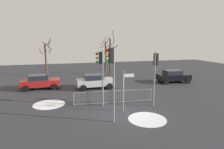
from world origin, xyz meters
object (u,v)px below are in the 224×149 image
(traffic_light_foreground_left, at_px, (101,66))
(direction_sign_post, at_px, (124,89))
(traffic_light_mid_right, at_px, (156,67))
(bare_tree_left, at_px, (110,55))
(traffic_light_foreground_right, at_px, (111,67))
(bare_tree_centre, at_px, (105,54))
(car_silver_trailing, at_px, (95,81))
(car_red_far, at_px, (40,82))
(car_black_mid, at_px, (173,76))
(bare_tree_right, at_px, (46,57))

(traffic_light_foreground_left, distance_m, direction_sign_post, 2.47)
(traffic_light_mid_right, distance_m, bare_tree_left, 13.84)
(traffic_light_mid_right, relative_size, direction_sign_post, 1.40)
(traffic_light_foreground_right, height_order, bare_tree_centre, bare_tree_centre)
(car_silver_trailing, height_order, car_red_far, same)
(car_black_mid, height_order, car_silver_trailing, same)
(traffic_light_foreground_right, relative_size, traffic_light_mid_right, 1.13)
(car_black_mid, xyz_separation_m, car_silver_trailing, (-9.53, -0.35, 0.00))
(traffic_light_foreground_left, height_order, car_silver_trailing, traffic_light_foreground_left)
(traffic_light_foreground_left, bearing_deg, traffic_light_mid_right, -89.53)
(car_silver_trailing, xyz_separation_m, car_red_far, (-5.50, 1.27, 0.00))
(car_black_mid, distance_m, bare_tree_right, 17.31)
(traffic_light_mid_right, height_order, traffic_light_foreground_left, traffic_light_foreground_left)
(traffic_light_mid_right, distance_m, car_red_far, 12.08)
(traffic_light_foreground_left, distance_m, bare_tree_centre, 18.14)
(traffic_light_mid_right, bearing_deg, car_black_mid, 97.18)
(direction_sign_post, xyz_separation_m, car_silver_trailing, (-0.84, 7.00, -0.89))
(bare_tree_left, bearing_deg, car_silver_trailing, -116.24)
(direction_sign_post, xyz_separation_m, car_black_mid, (8.69, 7.35, -0.89))
(bare_tree_centre, bearing_deg, car_red_far, -131.40)
(traffic_light_foreground_left, relative_size, direction_sign_post, 1.45)
(traffic_light_foreground_left, relative_size, bare_tree_centre, 0.77)
(traffic_light_foreground_left, distance_m, bare_tree_right, 15.37)
(traffic_light_mid_right, bearing_deg, car_silver_trailing, 166.34)
(traffic_light_mid_right, height_order, bare_tree_right, bare_tree_right)
(direction_sign_post, xyz_separation_m, car_red_far, (-6.34, 8.27, -0.89))
(car_silver_trailing, relative_size, bare_tree_right, 0.72)
(bare_tree_left, xyz_separation_m, bare_tree_centre, (0.39, 4.74, -0.22))
(direction_sign_post, bearing_deg, car_red_far, 133.67)
(traffic_light_foreground_right, xyz_separation_m, bare_tree_left, (4.08, 15.81, -0.56))
(direction_sign_post, bearing_deg, bare_tree_right, 117.22)
(traffic_light_mid_right, relative_size, car_black_mid, 1.06)
(car_red_far, bearing_deg, traffic_light_mid_right, -41.61)
(traffic_light_foreground_left, height_order, bare_tree_right, bare_tree_right)
(car_black_mid, relative_size, bare_tree_centre, 0.71)
(car_silver_trailing, distance_m, bare_tree_left, 8.39)
(traffic_light_mid_right, relative_size, bare_tree_left, 0.66)
(bare_tree_right, bearing_deg, traffic_light_foreground_left, -71.77)
(car_black_mid, relative_size, bare_tree_left, 0.62)
(traffic_light_foreground_left, bearing_deg, bare_tree_left, -3.09)
(traffic_light_mid_right, xyz_separation_m, car_silver_trailing, (-3.44, 6.55, -2.26))
(direction_sign_post, height_order, bare_tree_centre, bare_tree_centre)
(car_black_mid, height_order, bare_tree_left, bare_tree_left)
(car_red_far, xyz_separation_m, bare_tree_left, (9.09, 6.02, 2.08))
(traffic_light_foreground_right, height_order, traffic_light_mid_right, traffic_light_foreground_right)
(car_black_mid, bearing_deg, traffic_light_mid_right, -127.81)
(bare_tree_right, bearing_deg, traffic_light_mid_right, -60.66)
(traffic_light_foreground_left, bearing_deg, direction_sign_post, -122.11)
(direction_sign_post, height_order, bare_tree_right, bare_tree_right)
(car_red_far, distance_m, bare_tree_right, 7.99)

